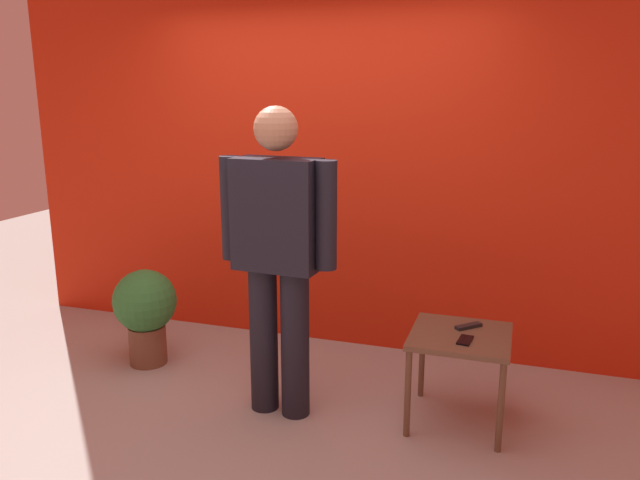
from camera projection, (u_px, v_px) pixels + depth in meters
ground_plane at (245, 434)px, 3.49m from camera, size 12.00×12.00×0.00m
back_wall_red at (326, 128)px, 4.51m from camera, size 5.05×0.12×3.26m
standing_person at (278, 248)px, 3.52m from camera, size 0.72×0.28×1.82m
side_table at (460, 346)px, 3.52m from camera, size 0.56×0.56×0.55m
cell_phone at (465, 340)px, 3.40m from camera, size 0.09×0.15×0.01m
tv_remote at (469, 326)px, 3.59m from camera, size 0.15×0.15×0.02m
potted_plant at (145, 309)px, 4.32m from camera, size 0.44×0.44×0.69m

